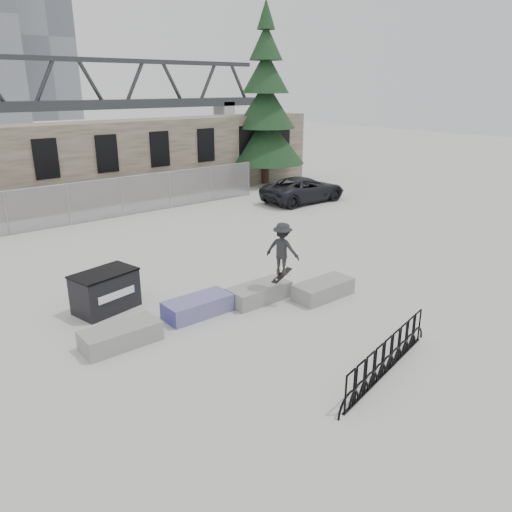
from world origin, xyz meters
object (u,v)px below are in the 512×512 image
(planter_offset, at_px, (323,289))
(planter_center_left, at_px, (198,306))
(planter_far_left, at_px, (121,335))
(planter_center_right, at_px, (259,292))
(skateboarder, at_px, (282,249))
(spruce_tree, at_px, (266,113))
(suv, at_px, (304,189))
(dumpster, at_px, (105,291))
(bike_rack, at_px, (387,356))

(planter_offset, bearing_deg, planter_center_left, 159.30)
(planter_far_left, xyz_separation_m, planter_center_left, (2.52, 0.26, 0.00))
(planter_center_right, distance_m, skateboarder, 1.62)
(spruce_tree, bearing_deg, planter_far_left, -139.73)
(planter_center_left, distance_m, suv, 15.73)
(planter_center_left, bearing_deg, dumpster, 133.36)
(planter_center_right, xyz_separation_m, bike_rack, (-0.36, -5.07, 0.16))
(planter_far_left, height_order, planter_offset, same)
(planter_far_left, bearing_deg, suv, 30.30)
(bike_rack, height_order, skateboarder, skateboarder)
(planter_center_right, distance_m, planter_offset, 2.06)
(planter_offset, bearing_deg, spruce_tree, 54.99)
(bike_rack, bearing_deg, planter_center_left, 107.04)
(planter_center_left, height_order, planter_offset, same)
(planter_center_left, relative_size, planter_center_right, 1.00)
(spruce_tree, xyz_separation_m, skateboarder, (-12.56, -15.53, -2.91))
(planter_offset, relative_size, suv, 0.39)
(planter_center_right, height_order, planter_offset, same)
(planter_center_right, distance_m, dumpster, 4.62)
(dumpster, relative_size, spruce_tree, 0.18)
(planter_far_left, xyz_separation_m, suv, (15.54, 9.08, 0.44))
(planter_far_left, relative_size, bike_rack, 0.45)
(dumpster, height_order, spruce_tree, spruce_tree)
(planter_far_left, distance_m, planter_center_right, 4.55)
(spruce_tree, bearing_deg, dumpster, -143.40)
(planter_offset, distance_m, dumpster, 6.68)
(planter_center_left, distance_m, planter_offset, 4.05)
(bike_rack, relative_size, skateboarder, 2.44)
(planter_far_left, bearing_deg, dumpster, 75.16)
(spruce_tree, bearing_deg, bike_rack, -123.70)
(planter_center_right, relative_size, skateboarder, 1.11)
(planter_center_left, distance_m, skateboarder, 3.01)
(planter_offset, bearing_deg, suv, 48.03)
(skateboarder, bearing_deg, planter_center_right, 14.46)
(spruce_tree, bearing_deg, planter_center_left, -135.81)
(bike_rack, xyz_separation_m, suv, (11.35, 14.26, 0.28))
(planter_far_left, distance_m, bike_rack, 6.66)
(planter_center_right, height_order, skateboarder, skateboarder)
(planter_center_right, relative_size, planter_offset, 1.00)
(dumpster, bearing_deg, planter_offset, -43.45)
(planter_center_left, bearing_deg, planter_far_left, -174.21)
(planter_far_left, height_order, dumpster, dumpster)
(dumpster, bearing_deg, suv, 12.26)
(planter_center_right, bearing_deg, bike_rack, -94.07)
(planter_center_right, bearing_deg, skateboarder, -50.69)
(bike_rack, height_order, spruce_tree, spruce_tree)
(planter_far_left, distance_m, spruce_tree, 23.42)
(dumpster, bearing_deg, planter_far_left, -117.06)
(spruce_tree, height_order, suv, spruce_tree)
(planter_offset, height_order, bike_rack, bike_rack)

